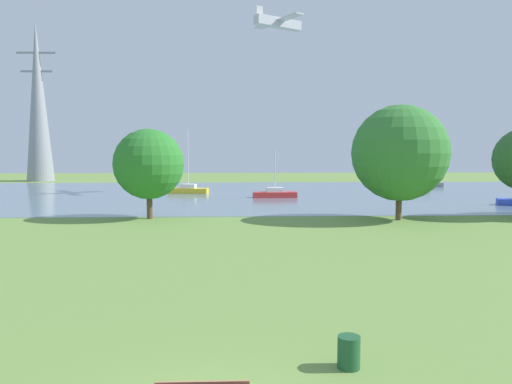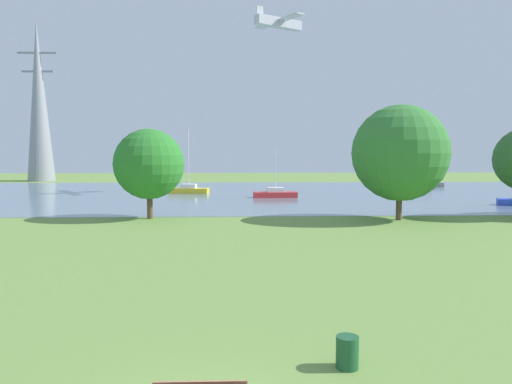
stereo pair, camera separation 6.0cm
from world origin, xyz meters
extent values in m
plane|color=olive|center=(0.00, 22.00, 0.00)|extent=(160.00, 160.00, 0.00)
cylinder|color=#1E512D|center=(3.40, 2.72, 0.40)|extent=(0.56, 0.56, 0.80)
cube|color=slate|center=(0.00, 50.00, 0.01)|extent=(140.00, 40.00, 0.02)
cube|color=red|center=(4.76, 45.41, 0.32)|extent=(4.87, 1.75, 0.60)
cube|color=white|center=(4.76, 45.41, 0.87)|extent=(1.86, 1.19, 0.50)
cylinder|color=silver|center=(4.76, 45.41, 2.98)|extent=(0.10, 0.10, 4.72)
cube|color=yellow|center=(-5.36, 51.16, 0.32)|extent=(4.97, 2.18, 0.60)
cube|color=white|center=(-5.36, 51.16, 0.87)|extent=(1.94, 1.35, 0.50)
cylinder|color=silver|center=(-5.36, 51.16, 4.20)|extent=(0.10, 0.10, 7.17)
cube|color=gray|center=(27.64, 60.91, 0.32)|extent=(5.03, 3.01, 0.60)
cube|color=white|center=(27.64, 60.91, 0.87)|extent=(2.06, 1.64, 0.50)
cylinder|color=silver|center=(27.64, 60.91, 3.43)|extent=(0.10, 0.10, 5.62)
cube|color=white|center=(20.49, 47.51, 0.32)|extent=(4.83, 1.61, 0.60)
cube|color=white|center=(20.49, 47.51, 0.87)|extent=(1.82, 1.14, 0.50)
cylinder|color=silver|center=(20.49, 47.51, 3.22)|extent=(0.10, 0.10, 5.20)
cylinder|color=brown|center=(-6.14, 29.22, 1.16)|extent=(0.44, 0.44, 2.33)
sphere|color=#2C7A2B|center=(-6.14, 29.22, 4.22)|extent=(5.41, 5.41, 5.41)
cylinder|color=brown|center=(12.88, 27.87, 1.27)|extent=(0.44, 0.44, 2.54)
sphere|color=#347932|center=(12.88, 27.87, 5.07)|extent=(7.25, 7.25, 7.25)
cone|color=gray|center=(-32.35, 75.01, 13.18)|extent=(4.40, 4.40, 26.36)
cube|color=gray|center=(-32.35, 75.01, 21.09)|extent=(6.40, 0.30, 0.30)
cube|color=gray|center=(-32.35, 75.01, 18.09)|extent=(5.20, 0.30, 0.30)
cube|color=silver|center=(5.57, 51.92, 20.49)|extent=(6.00, 4.34, 1.10)
cube|color=silver|center=(5.57, 51.92, 20.69)|extent=(5.40, 7.70, 0.16)
cube|color=silver|center=(3.26, 50.47, 21.29)|extent=(0.83, 0.58, 1.50)
camera|label=1|loc=(0.69, -8.95, 5.39)|focal=34.70mm
camera|label=2|loc=(0.75, -8.95, 5.39)|focal=34.70mm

